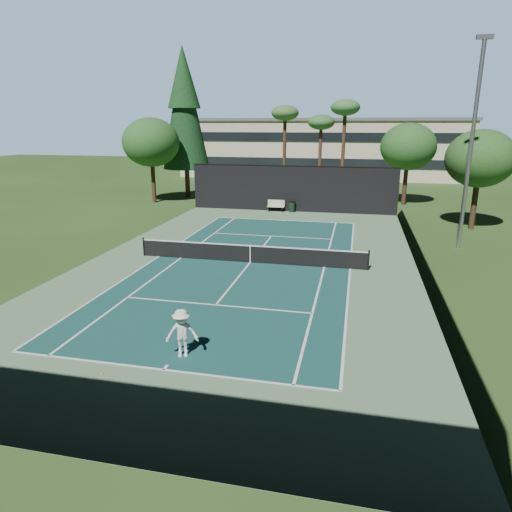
{
  "coord_description": "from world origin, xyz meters",
  "views": [
    {
      "loc": [
        5.61,
        -23.71,
        7.44
      ],
      "look_at": [
        1.0,
        -3.0,
        1.3
      ],
      "focal_mm": 32.0,
      "sensor_mm": 36.0,
      "label": 1
    }
  ],
  "objects_px": {
    "tennis_net": "(250,253)",
    "player": "(182,333)",
    "tennis_ball_d": "(169,238)",
    "tennis_ball_c": "(246,250)",
    "tennis_ball_a": "(102,374)",
    "tennis_ball_b": "(248,252)",
    "park_bench": "(276,205)",
    "trash_bin": "(292,207)"
  },
  "relations": [
    {
      "from": "tennis_ball_a",
      "to": "tennis_ball_c",
      "type": "relative_size",
      "value": 0.85
    },
    {
      "from": "player",
      "to": "tennis_ball_d",
      "type": "height_order",
      "value": "player"
    },
    {
      "from": "tennis_net",
      "to": "park_bench",
      "type": "height_order",
      "value": "tennis_net"
    },
    {
      "from": "tennis_ball_a",
      "to": "tennis_ball_d",
      "type": "relative_size",
      "value": 0.99
    },
    {
      "from": "tennis_ball_d",
      "to": "tennis_net",
      "type": "bearing_deg",
      "value": -32.5
    },
    {
      "from": "player",
      "to": "tennis_ball_c",
      "type": "distance_m",
      "value": 13.31
    },
    {
      "from": "tennis_net",
      "to": "tennis_ball_b",
      "type": "distance_m",
      "value": 2.15
    },
    {
      "from": "tennis_net",
      "to": "player",
      "type": "bearing_deg",
      "value": -88.63
    },
    {
      "from": "tennis_net",
      "to": "tennis_ball_c",
      "type": "distance_m",
      "value": 2.56
    },
    {
      "from": "trash_bin",
      "to": "tennis_ball_b",
      "type": "bearing_deg",
      "value": -92.93
    },
    {
      "from": "tennis_ball_a",
      "to": "tennis_ball_b",
      "type": "xyz_separation_m",
      "value": [
        1.13,
        14.53,
        0.0
      ]
    },
    {
      "from": "tennis_net",
      "to": "tennis_ball_d",
      "type": "xyz_separation_m",
      "value": [
        -6.69,
        4.26,
        -0.53
      ]
    },
    {
      "from": "tennis_ball_c",
      "to": "tennis_ball_d",
      "type": "xyz_separation_m",
      "value": [
        -5.84,
        1.9,
        -0.01
      ]
    },
    {
      "from": "tennis_net",
      "to": "trash_bin",
      "type": "distance_m",
      "value": 15.71
    },
    {
      "from": "trash_bin",
      "to": "tennis_ball_d",
      "type": "bearing_deg",
      "value": -120.58
    },
    {
      "from": "tennis_ball_b",
      "to": "park_bench",
      "type": "height_order",
      "value": "park_bench"
    },
    {
      "from": "tennis_ball_b",
      "to": "tennis_net",
      "type": "bearing_deg",
      "value": -72.51
    },
    {
      "from": "tennis_ball_c",
      "to": "tennis_ball_d",
      "type": "relative_size",
      "value": 1.17
    },
    {
      "from": "player",
      "to": "tennis_ball_d",
      "type": "xyz_separation_m",
      "value": [
        -6.95,
        15.14,
        -0.8
      ]
    },
    {
      "from": "tennis_ball_c",
      "to": "trash_bin",
      "type": "height_order",
      "value": "trash_bin"
    },
    {
      "from": "tennis_net",
      "to": "park_bench",
      "type": "xyz_separation_m",
      "value": [
        -1.35,
        15.68,
        -0.01
      ]
    },
    {
      "from": "player",
      "to": "trash_bin",
      "type": "bearing_deg",
      "value": 73.58
    },
    {
      "from": "tennis_net",
      "to": "player",
      "type": "relative_size",
      "value": 7.73
    },
    {
      "from": "park_bench",
      "to": "tennis_ball_c",
      "type": "bearing_deg",
      "value": -87.83
    },
    {
      "from": "tennis_ball_b",
      "to": "tennis_ball_c",
      "type": "xyz_separation_m",
      "value": [
        -0.22,
        0.37,
        0.0
      ]
    },
    {
      "from": "tennis_ball_d",
      "to": "tennis_ball_c",
      "type": "bearing_deg",
      "value": -18.05
    },
    {
      "from": "tennis_net",
      "to": "tennis_ball_d",
      "type": "distance_m",
      "value": 7.95
    },
    {
      "from": "tennis_ball_c",
      "to": "tennis_ball_a",
      "type": "bearing_deg",
      "value": -93.48
    },
    {
      "from": "player",
      "to": "park_bench",
      "type": "xyz_separation_m",
      "value": [
        -1.61,
        26.56,
        -0.29
      ]
    },
    {
      "from": "park_bench",
      "to": "trash_bin",
      "type": "xyz_separation_m",
      "value": [
        1.43,
        0.03,
        -0.07
      ]
    },
    {
      "from": "tennis_ball_b",
      "to": "trash_bin",
      "type": "height_order",
      "value": "trash_bin"
    },
    {
      "from": "player",
      "to": "park_bench",
      "type": "distance_m",
      "value": 26.62
    },
    {
      "from": "tennis_net",
      "to": "park_bench",
      "type": "bearing_deg",
      "value": 94.93
    },
    {
      "from": "player",
      "to": "tennis_ball_a",
      "type": "distance_m",
      "value": 2.73
    },
    {
      "from": "tennis_ball_c",
      "to": "trash_bin",
      "type": "distance_m",
      "value": 13.39
    },
    {
      "from": "tennis_ball_a",
      "to": "tennis_ball_c",
      "type": "xyz_separation_m",
      "value": [
        0.91,
        14.9,
        0.01
      ]
    },
    {
      "from": "tennis_ball_a",
      "to": "tennis_ball_b",
      "type": "distance_m",
      "value": 14.57
    },
    {
      "from": "tennis_ball_b",
      "to": "tennis_ball_d",
      "type": "height_order",
      "value": "tennis_ball_b"
    },
    {
      "from": "tennis_ball_a",
      "to": "tennis_ball_c",
      "type": "distance_m",
      "value": 14.93
    },
    {
      "from": "player",
      "to": "tennis_ball_c",
      "type": "bearing_deg",
      "value": 77.97
    },
    {
      "from": "tennis_ball_a",
      "to": "park_bench",
      "type": "distance_m",
      "value": 28.23
    },
    {
      "from": "tennis_net",
      "to": "trash_bin",
      "type": "bearing_deg",
      "value": 89.72
    }
  ]
}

